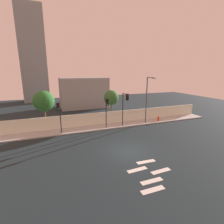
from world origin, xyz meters
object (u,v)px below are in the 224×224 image
traffic_light_right (107,107)px  traffic_light_center (59,111)px  fire_hydrant (158,118)px  roadside_tree_midleft (111,98)px  roadside_tree_leftmost (44,101)px  street_lamp_curbside (147,97)px  traffic_light_left (125,103)px

traffic_light_right → traffic_light_center: bearing=-178.8°
fire_hydrant → roadside_tree_midleft: roadside_tree_midleft is taller
traffic_light_center → roadside_tree_leftmost: bearing=115.0°
street_lamp_curbside → roadside_tree_leftmost: size_ratio=1.30×
traffic_light_right → street_lamp_curbside: bearing=4.5°
traffic_light_right → fire_hydrant: (9.02, 0.59, -2.72)m
street_lamp_curbside → fire_hydrant: 4.34m
traffic_light_right → fire_hydrant: 9.44m
traffic_light_left → traffic_light_center: (-8.92, 0.03, -0.47)m
street_lamp_curbside → roadside_tree_midleft: 5.64m
traffic_light_right → roadside_tree_midleft: (1.99, 3.60, 0.62)m
traffic_light_left → traffic_light_center: traffic_light_left is taller
traffic_light_center → fire_hydrant: (15.25, 0.72, -2.67)m
traffic_light_center → street_lamp_curbside: size_ratio=0.60×
traffic_light_left → fire_hydrant: bearing=6.8°
roadside_tree_leftmost → traffic_light_left: bearing=-19.5°
traffic_light_center → traffic_light_right: bearing=1.2°
roadside_tree_midleft → traffic_light_right: bearing=-118.9°
traffic_light_right → fire_hydrant: size_ratio=5.41×
roadside_tree_leftmost → roadside_tree_midleft: bearing=-0.0°
traffic_light_right → roadside_tree_midleft: bearing=61.1°
traffic_light_center → street_lamp_curbside: bearing=2.9°
traffic_light_center → roadside_tree_midleft: 9.05m
traffic_light_center → roadside_tree_leftmost: roadside_tree_leftmost is taller
traffic_light_left → traffic_light_right: traffic_light_left is taller
roadside_tree_leftmost → roadside_tree_midleft: roadside_tree_leftmost is taller
street_lamp_curbside → traffic_light_right: bearing=-175.5°
traffic_light_left → street_lamp_curbside: street_lamp_curbside is taller
traffic_light_center → traffic_light_right: 6.24m
street_lamp_curbside → roadside_tree_leftmost: (-14.69, 3.07, -0.28)m
traffic_light_center → traffic_light_left: bearing=-0.2°
traffic_light_center → street_lamp_curbside: 13.00m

